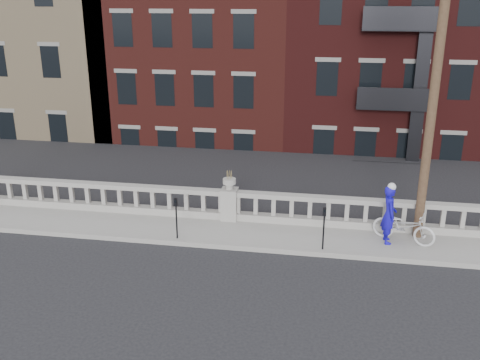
% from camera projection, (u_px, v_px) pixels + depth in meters
% --- Properties ---
extents(ground, '(120.00, 120.00, 0.00)m').
position_uv_depth(ground, '(203.00, 280.00, 14.86)').
color(ground, black).
rests_on(ground, ground).
extents(sidewalk, '(32.00, 2.20, 0.15)m').
position_uv_depth(sidewalk, '(224.00, 232.00, 17.62)').
color(sidewalk, gray).
rests_on(sidewalk, ground).
extents(balustrade, '(28.00, 0.34, 1.03)m').
position_uv_depth(balustrade, '(230.00, 206.00, 18.32)').
color(balustrade, gray).
rests_on(balustrade, sidewalk).
extents(planter_pedestal, '(0.55, 0.55, 1.76)m').
position_uv_depth(planter_pedestal, '(229.00, 200.00, 18.26)').
color(planter_pedestal, gray).
rests_on(planter_pedestal, sidewalk).
extents(lower_level, '(80.00, 44.00, 20.80)m').
position_uv_depth(lower_level, '(291.00, 71.00, 35.34)').
color(lower_level, '#605E59').
rests_on(lower_level, ground).
extents(utility_pole, '(1.60, 0.28, 10.00)m').
position_uv_depth(utility_pole, '(436.00, 77.00, 15.49)').
color(utility_pole, '#422D1E').
rests_on(utility_pole, sidewalk).
extents(parking_meter_b, '(0.10, 0.09, 1.36)m').
position_uv_depth(parking_meter_b, '(176.00, 214.00, 16.75)').
color(parking_meter_b, black).
rests_on(parking_meter_b, sidewalk).
extents(parking_meter_c, '(0.10, 0.09, 1.36)m').
position_uv_depth(parking_meter_c, '(324.00, 224.00, 16.02)').
color(parking_meter_c, black).
rests_on(parking_meter_c, sidewalk).
extents(bicycle, '(2.07, 1.37, 1.03)m').
position_uv_depth(bicycle, '(404.00, 226.00, 16.64)').
color(bicycle, silver).
rests_on(bicycle, sidewalk).
extents(cyclist, '(0.52, 0.72, 1.85)m').
position_uv_depth(cyclist, '(389.00, 215.00, 16.47)').
color(cyclist, '#140BB0').
rests_on(cyclist, sidewalk).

